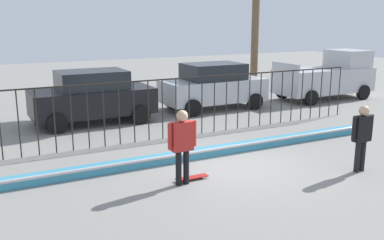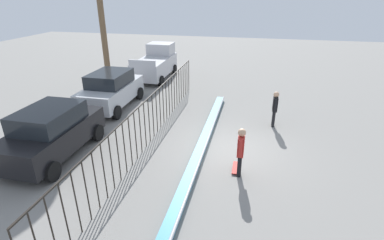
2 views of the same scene
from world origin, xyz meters
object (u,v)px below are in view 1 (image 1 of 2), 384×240
at_px(skateboarder, 182,140).
at_px(pickup_truck, 328,77).
at_px(parked_car_black, 93,96).
at_px(skateboard, 192,178).
at_px(camera_operator, 362,132).
at_px(parked_car_silver, 213,86).

relative_size(skateboarder, pickup_truck, 0.37).
bearing_deg(pickup_truck, parked_car_black, 177.51).
height_order(skateboard, pickup_truck, pickup_truck).
distance_m(skateboarder, skateboard, 1.04).
distance_m(skateboard, pickup_truck, 12.46).
relative_size(camera_operator, pickup_truck, 0.35).
height_order(skateboard, parked_car_black, parked_car_black).
relative_size(parked_car_silver, pickup_truck, 0.91).
height_order(skateboarder, skateboard, skateboarder).
bearing_deg(camera_operator, parked_car_silver, -76.60).
height_order(skateboarder, parked_car_silver, parked_car_silver).
relative_size(parked_car_black, pickup_truck, 0.91).
bearing_deg(camera_operator, parked_car_black, -43.31).
bearing_deg(camera_operator, skateboard, -1.29).
bearing_deg(skateboarder, camera_operator, -17.24).
bearing_deg(parked_car_black, camera_operator, -65.37).
xyz_separation_m(parked_car_black, pickup_truck, (11.07, -0.20, 0.06)).
relative_size(skateboarder, parked_car_silver, 0.40).
bearing_deg(pickup_truck, skateboard, -149.63).
height_order(skateboarder, pickup_truck, pickup_truck).
xyz_separation_m(camera_operator, parked_car_black, (-4.47, 8.12, -0.03)).
bearing_deg(pickup_truck, camera_operator, -131.23).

